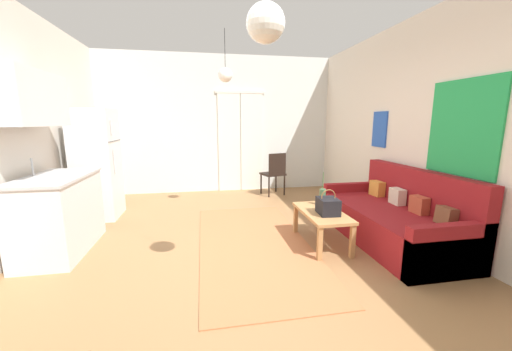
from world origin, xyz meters
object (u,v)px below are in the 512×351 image
(refrigerator, at_px, (97,164))
(pendant_lamp_near, at_px, (266,23))
(bamboo_vase, at_px, (322,197))
(accent_chair, at_px, (274,172))
(couch, at_px, (395,219))
(pendant_lamp_far, at_px, (225,75))
(handbag, at_px, (328,206))
(coffee_table, at_px, (322,216))

(refrigerator, height_order, pendant_lamp_near, pendant_lamp_near)
(pendant_lamp_near, bearing_deg, bamboo_vase, 50.60)
(pendant_lamp_near, bearing_deg, accent_chair, 74.69)
(bamboo_vase, xyz_separation_m, refrigerator, (-3.12, 1.38, 0.31))
(couch, xyz_separation_m, pendant_lamp_far, (-1.98, 1.48, 1.90))
(handbag, xyz_separation_m, pendant_lamp_near, (-0.96, -0.91, 1.66))
(couch, xyz_separation_m, pendant_lamp_near, (-1.89, -0.96, 1.90))
(couch, bearing_deg, bamboo_vase, 160.42)
(bamboo_vase, bearing_deg, pendant_lamp_far, 133.90)
(coffee_table, xyz_separation_m, pendant_lamp_far, (-1.02, 1.42, 1.82))
(bamboo_vase, xyz_separation_m, accent_chair, (-0.09, 2.22, -0.04))
(handbag, bearing_deg, pendant_lamp_near, -136.41)
(coffee_table, bearing_deg, refrigerator, 151.67)
(couch, relative_size, bamboo_vase, 4.52)
(coffee_table, height_order, pendant_lamp_near, pendant_lamp_near)
(accent_chair, height_order, pendant_lamp_far, pendant_lamp_far)
(handbag, relative_size, pendant_lamp_far, 0.39)
(coffee_table, bearing_deg, pendant_lamp_far, 125.87)
(refrigerator, distance_m, pendant_lamp_far, 2.40)
(coffee_table, relative_size, bamboo_vase, 2.09)
(handbag, relative_size, accent_chair, 0.34)
(coffee_table, height_order, bamboo_vase, bamboo_vase)
(bamboo_vase, bearing_deg, refrigerator, 156.11)
(accent_chair, bearing_deg, coffee_table, 73.44)
(couch, distance_m, coffee_table, 0.96)
(accent_chair, bearing_deg, bamboo_vase, 76.11)
(coffee_table, relative_size, refrigerator, 0.54)
(coffee_table, xyz_separation_m, bamboo_vase, (0.11, 0.24, 0.17))
(couch, distance_m, handbag, 0.96)
(couch, height_order, handbag, couch)
(bamboo_vase, distance_m, accent_chair, 2.22)
(refrigerator, relative_size, pendant_lamp_near, 2.10)
(couch, height_order, coffee_table, couch)
(refrigerator, relative_size, accent_chair, 1.94)
(coffee_table, bearing_deg, couch, -3.58)
(bamboo_vase, relative_size, refrigerator, 0.26)
(coffee_table, xyz_separation_m, handbag, (0.02, -0.11, 0.16))
(bamboo_vase, distance_m, pendant_lamp_near, 2.32)
(accent_chair, bearing_deg, pendant_lamp_far, 28.88)
(couch, bearing_deg, coffee_table, 176.42)
(couch, distance_m, accent_chair, 2.70)
(pendant_lamp_near, bearing_deg, refrigerator, 128.15)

